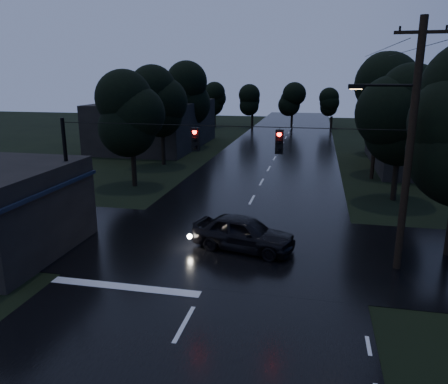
% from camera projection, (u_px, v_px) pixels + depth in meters
% --- Properties ---
extents(main_road, '(12.00, 120.00, 0.02)m').
position_uv_depth(main_road, '(269.00, 169.00, 37.86)').
color(main_road, black).
rests_on(main_road, ground).
extents(cross_street, '(60.00, 9.00, 0.02)m').
position_uv_depth(cross_street, '(227.00, 245.00, 20.85)').
color(cross_street, black).
rests_on(cross_street, ground).
extents(building_far_right, '(10.00, 14.00, 4.40)m').
position_uv_depth(building_far_right, '(434.00, 142.00, 38.26)').
color(building_far_right, black).
rests_on(building_far_right, ground).
extents(building_far_left, '(10.00, 16.00, 5.00)m').
position_uv_depth(building_far_left, '(156.00, 124.00, 49.47)').
color(building_far_left, black).
rests_on(building_far_left, ground).
extents(utility_pole_main, '(3.50, 0.30, 10.00)m').
position_uv_depth(utility_pole_main, '(408.00, 144.00, 17.06)').
color(utility_pole_main, black).
rests_on(utility_pole_main, ground).
extents(utility_pole_far, '(2.00, 0.30, 7.50)m').
position_uv_depth(utility_pole_far, '(376.00, 129.00, 33.30)').
color(utility_pole_far, black).
rests_on(utility_pole_far, ground).
extents(anchor_pole_left, '(0.18, 0.18, 6.00)m').
position_uv_depth(anchor_pole_left, '(68.00, 182.00, 20.63)').
color(anchor_pole_left, black).
rests_on(anchor_pole_left, ground).
extents(span_signals, '(15.00, 0.37, 1.12)m').
position_uv_depth(span_signals, '(236.00, 140.00, 18.43)').
color(span_signals, black).
rests_on(span_signals, ground).
extents(tree_left_a, '(3.92, 3.92, 8.26)m').
position_uv_depth(tree_left_a, '(131.00, 114.00, 30.75)').
color(tree_left_a, black).
rests_on(tree_left_a, ground).
extents(tree_left_b, '(4.20, 4.20, 8.85)m').
position_uv_depth(tree_left_b, '(162.00, 102.00, 38.33)').
color(tree_left_b, black).
rests_on(tree_left_b, ground).
extents(tree_left_c, '(4.48, 4.48, 9.44)m').
position_uv_depth(tree_left_c, '(188.00, 93.00, 47.80)').
color(tree_left_c, black).
rests_on(tree_left_c, ground).
extents(tree_right_a, '(4.20, 4.20, 8.85)m').
position_uv_depth(tree_right_a, '(402.00, 113.00, 27.04)').
color(tree_right_a, black).
rests_on(tree_right_a, ground).
extents(tree_right_b, '(4.48, 4.48, 9.44)m').
position_uv_depth(tree_right_b, '(392.00, 100.00, 34.38)').
color(tree_right_b, black).
rests_on(tree_right_b, ground).
extents(tree_right_c, '(4.76, 4.76, 10.03)m').
position_uv_depth(tree_right_c, '(383.00, 91.00, 43.61)').
color(tree_right_c, black).
rests_on(tree_right_c, ground).
extents(car, '(5.11, 2.94, 1.64)m').
position_uv_depth(car, '(243.00, 233.00, 20.18)').
color(car, black).
rests_on(car, ground).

